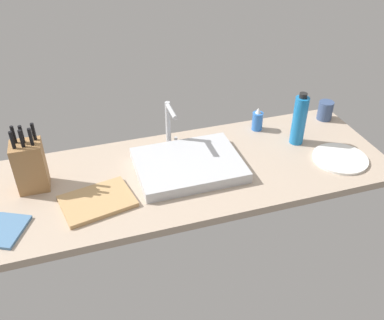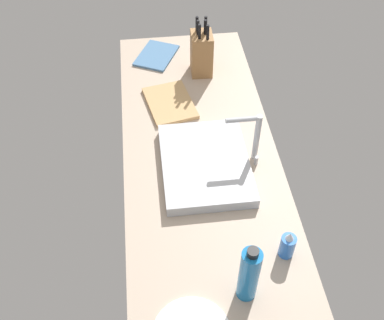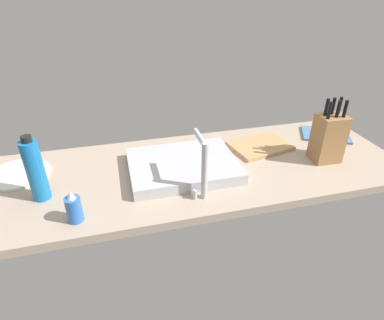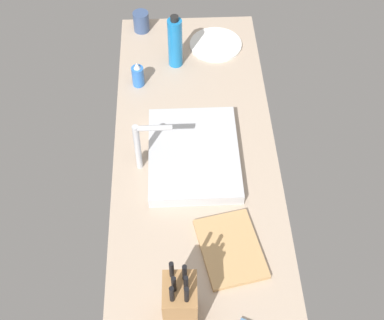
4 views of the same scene
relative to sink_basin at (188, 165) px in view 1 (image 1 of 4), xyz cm
name	(u,v)px [view 1 (image 1 of 4)]	position (x,y,z in cm)	size (l,w,h in cm)	color
countertop_slab	(180,175)	(-4.06, -0.76, -4.09)	(186.34, 64.38, 3.50)	tan
sink_basin	(188,165)	(0.00, 0.00, 0.00)	(45.16, 34.74, 4.67)	#B7BABF
faucet	(169,122)	(-3.11, 19.13, 11.47)	(5.50, 14.32, 22.97)	#B7BABF
knife_block	(30,165)	(-64.03, 6.92, 8.73)	(12.17, 10.37, 28.49)	#9E7042
cutting_board	(97,201)	(-40.82, -10.79, -1.44)	(27.25, 19.78, 1.80)	tan
soap_bottle	(257,120)	(42.70, 22.31, 2.81)	(5.30, 5.30, 12.08)	blue
water_bottle	(299,120)	(55.62, 5.69, 9.81)	(6.45, 6.45, 25.79)	#1970B7
dinner_plate	(340,158)	(67.53, -13.45, -1.74)	(24.54, 24.54, 1.20)	white
coffee_mug	(325,110)	(80.69, 21.57, 2.56)	(7.56, 7.56, 9.79)	#384C75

